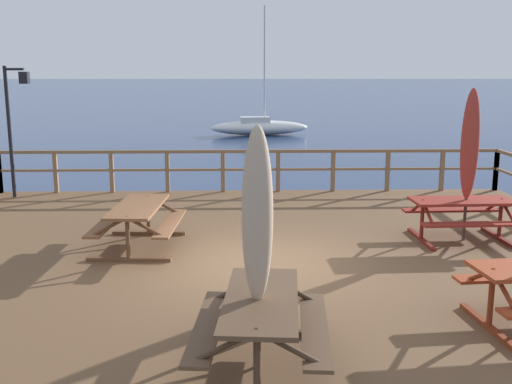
# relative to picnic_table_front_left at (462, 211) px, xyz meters

# --- Properties ---
(ground_plane) EXTENTS (600.00, 600.00, 0.00)m
(ground_plane) POSITION_rel_picnic_table_front_left_xyz_m (-3.80, -1.28, -1.37)
(ground_plane) COLOR navy
(wooden_deck) EXTENTS (13.16, 12.28, 0.82)m
(wooden_deck) POSITION_rel_picnic_table_front_left_xyz_m (-3.80, -1.28, -0.96)
(wooden_deck) COLOR brown
(wooden_deck) RESTS_ON ground
(railing_waterside_far) EXTENTS (12.96, 0.10, 1.09)m
(railing_waterside_far) POSITION_rel_picnic_table_front_left_xyz_m (-3.80, 4.71, 0.17)
(railing_waterside_far) COLOR brown
(railing_waterside_far) RESTS_ON wooden_deck
(picnic_table_front_left) EXTENTS (1.88, 1.46, 0.78)m
(picnic_table_front_left) POSITION_rel_picnic_table_front_left_xyz_m (0.00, 0.00, 0.00)
(picnic_table_front_left) COLOR maroon
(picnic_table_front_left) RESTS_ON wooden_deck
(picnic_table_back_left) EXTENTS (1.56, 2.01, 0.78)m
(picnic_table_back_left) POSITION_rel_picnic_table_front_left_xyz_m (-3.87, -4.77, 0.00)
(picnic_table_back_left) COLOR brown
(picnic_table_back_left) RESTS_ON wooden_deck
(picnic_table_back_right) EXTENTS (1.51, 2.09, 0.78)m
(picnic_table_back_right) POSITION_rel_picnic_table_front_left_xyz_m (-5.88, -0.30, 0.01)
(picnic_table_back_right) COLOR brown
(picnic_table_back_right) RESTS_ON wooden_deck
(patio_umbrella_short_back) EXTENTS (0.32, 0.32, 2.79)m
(patio_umbrella_short_back) POSITION_rel_picnic_table_front_left_xyz_m (0.06, -0.00, 1.22)
(patio_umbrella_short_back) COLOR #4C3828
(patio_umbrella_short_back) RESTS_ON wooden_deck
(patio_umbrella_tall_mid_right) EXTENTS (0.32, 0.32, 2.57)m
(patio_umbrella_tall_mid_right) POSITION_rel_picnic_table_front_left_xyz_m (-3.91, -4.80, 1.08)
(patio_umbrella_tall_mid_right) COLOR #4C3828
(patio_umbrella_tall_mid_right) RESTS_ON wooden_deck
(lamp_post_hooked) EXTENTS (0.66, 0.34, 3.20)m
(lamp_post_hooked) POSITION_rel_picnic_table_front_left_xyz_m (-9.49, 4.09, 1.56)
(lamp_post_hooked) COLOR black
(lamp_post_hooked) RESTS_ON wooden_deck
(sailboat_distant) EXTENTS (6.14, 2.30, 7.72)m
(sailboat_distant) POSITION_rel_picnic_table_front_left_xyz_m (-2.84, 26.68, -0.86)
(sailboat_distant) COLOR white
(sailboat_distant) RESTS_ON ground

